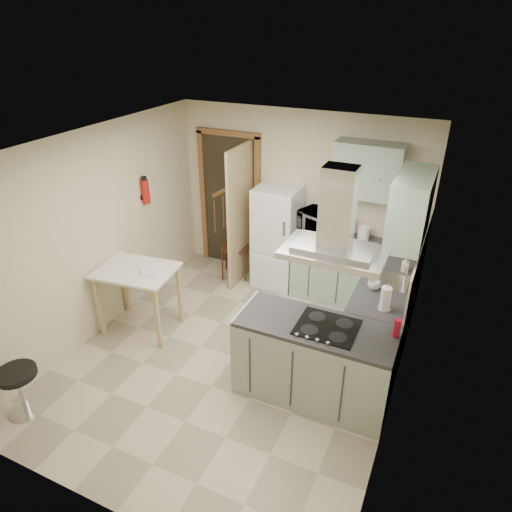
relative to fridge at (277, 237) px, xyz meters
The scene contains 28 objects.
floor 1.96m from the fridge, 83.66° to the right, with size 4.20×4.20×0.00m, color #BCAD92.
ceiling 2.52m from the fridge, 83.66° to the right, with size 4.20×4.20×0.00m, color silver.
back_wall 0.62m from the fridge, 56.31° to the left, with size 3.60×3.60×0.00m, color beige.
left_wall 2.46m from the fridge, 131.63° to the right, with size 4.20×4.20×0.00m, color beige.
right_wall 2.74m from the fridge, 41.99° to the right, with size 4.20×4.20×0.00m, color beige.
doorway 0.99m from the fridge, 163.30° to the left, with size 1.10×0.12×2.10m, color brown.
fridge is the anchor object (origin of this frame).
counter_back 0.91m from the fridge, ahead, with size 1.08×0.60×0.90m, color #9EB2A0.
counter_right 1.85m from the fridge, 21.66° to the right, with size 0.60×1.95×0.90m, color #9EB2A0.
splashback 1.26m from the fridge, 13.94° to the left, with size 1.68×0.02×0.50m, color beige.
wall_cabinet_back 1.60m from the fridge, ahead, with size 0.85×0.35×0.70m, color #9EB2A0.
wall_cabinet_right 2.33m from the fridge, 27.50° to the right, with size 0.35×0.90×0.70m, color #9EB2A0.
peninsula 2.35m from the fridge, 58.26° to the right, with size 1.55×0.65×0.90m, color #9EB2A0.
hob 2.39m from the fridge, 56.21° to the right, with size 0.58×0.50×0.01m, color black.
extractor_hood 2.57m from the fridge, 56.21° to the right, with size 0.90×0.55×0.10m, color silver.
sink 1.91m from the fridge, 26.57° to the right, with size 0.45×0.40×0.01m, color silver.
fire_extinguisher 1.93m from the fridge, 149.70° to the right, with size 0.10×0.10×0.32m, color #B2140F.
drop_leaf_table 2.12m from the fridge, 122.29° to the right, with size 0.92×0.69×0.86m, color tan.
bentwood_chair 0.71m from the fridge, behind, with size 0.43×0.43×0.96m, color #493018.
stool 3.70m from the fridge, 111.47° to the right, with size 0.39×0.39×0.52m, color black.
microwave 0.70m from the fridge, ahead, with size 0.60×0.40×0.33m, color black.
kettle 1.23m from the fridge, ahead, with size 0.15×0.15×0.23m, color white.
cereal_box 1.03m from the fridge, 10.89° to the left, with size 0.07×0.17×0.26m, color orange.
soap_bottle 1.93m from the fridge, 16.43° to the right, with size 0.08×0.08×0.18m, color silver.
paper_towel 2.29m from the fridge, 39.10° to the right, with size 0.11×0.11×0.27m, color white.
cup 1.94m from the fridge, 34.48° to the right, with size 0.13×0.13×0.10m, color white.
red_bottle 2.69m from the fridge, 43.36° to the right, with size 0.07×0.07×0.19m, color #AD0E26.
book 2.10m from the fridge, 118.57° to the right, with size 0.16×0.22×0.10m, color #9E3444.
Camera 1 is at (1.99, -3.71, 3.57)m, focal length 32.00 mm.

